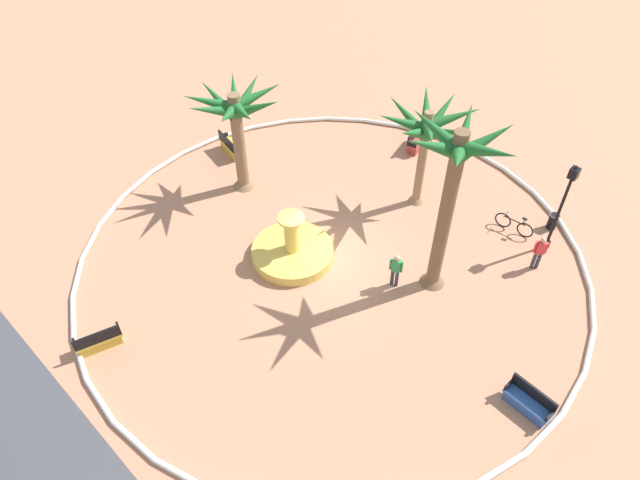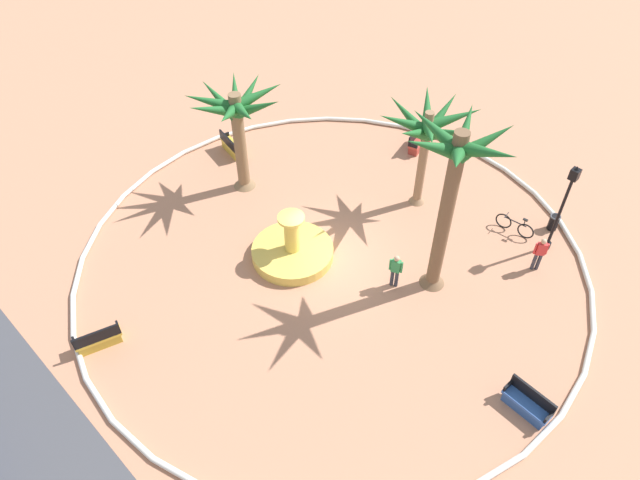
{
  "view_description": "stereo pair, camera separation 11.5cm",
  "coord_description": "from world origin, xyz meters",
  "views": [
    {
      "loc": [
        -10.9,
        11.98,
        17.05
      ],
      "look_at": [
        0.36,
        0.31,
        1.0
      ],
      "focal_mm": 32.48,
      "sensor_mm": 36.0,
      "label": 1
    },
    {
      "loc": [
        -10.99,
        11.9,
        17.05
      ],
      "look_at": [
        0.36,
        0.31,
        1.0
      ],
      "focal_mm": 32.48,
      "sensor_mm": 36.0,
      "label": 2
    }
  ],
  "objects": [
    {
      "name": "ground_plane",
      "position": [
        0.0,
        0.0,
        0.0
      ],
      "size": [
        80.0,
        80.0,
        0.0
      ],
      "primitive_type": "plane",
      "color": "tan"
    },
    {
      "name": "plaza_curb",
      "position": [
        0.0,
        0.0,
        0.1
      ],
      "size": [
        20.38,
        20.38,
        0.2
      ],
      "primitive_type": "torus",
      "color": "silver",
      "rests_on": "ground"
    },
    {
      "name": "fountain",
      "position": [
        1.21,
        1.04,
        0.31
      ],
      "size": [
        3.31,
        3.31,
        2.17
      ],
      "color": "gold",
      "rests_on": "ground"
    },
    {
      "name": "palm_tree_near_fountain",
      "position": [
        6.09,
        -0.54,
        3.75
      ],
      "size": [
        4.08,
        4.16,
        5.03
      ],
      "color": "brown",
      "rests_on": "ground"
    },
    {
      "name": "palm_tree_by_curb",
      "position": [
        -3.71,
        -1.76,
        5.13
      ],
      "size": [
        3.91,
        3.64,
        7.24
      ],
      "color": "brown",
      "rests_on": "ground"
    },
    {
      "name": "palm_tree_mid_plaza",
      "position": [
        -0.31,
        -5.2,
        3.83
      ],
      "size": [
        4.09,
        4.14,
        4.9
      ],
      "color": "#8E6B4C",
      "rests_on": "ground"
    },
    {
      "name": "bench_east",
      "position": [
        -9.11,
        0.55,
        0.35
      ],
      "size": [
        1.63,
        0.6,
        1.0
      ],
      "color": "#335BA8",
      "rests_on": "ground"
    },
    {
      "name": "bench_west",
      "position": [
        8.45,
        -1.77,
        0.35
      ],
      "size": [
        1.67,
        0.82,
        1.0
      ],
      "color": "gold",
      "rests_on": "ground"
    },
    {
      "name": "bench_north",
      "position": [
        2.19,
        -8.51,
        0.35
      ],
      "size": [
        0.88,
        1.67,
        1.0
      ],
      "color": "#B73D33",
      "rests_on": "ground"
    },
    {
      "name": "bench_southeast",
      "position": [
        2.88,
        8.81,
        0.35
      ],
      "size": [
        0.98,
        1.68,
        1.0
      ],
      "color": "gold",
      "rests_on": "ground"
    },
    {
      "name": "lamppost",
      "position": [
        -5.93,
        -6.65,
        2.46
      ],
      "size": [
        0.32,
        0.32,
        4.2
      ],
      "color": "black",
      "rests_on": "ground"
    },
    {
      "name": "trash_bin",
      "position": [
        -5.52,
        -7.83,
        0.39
      ],
      "size": [
        0.46,
        0.46,
        0.73
      ],
      "color": "black",
      "rests_on": "ground"
    },
    {
      "name": "bicycle_red_frame",
      "position": [
        -4.45,
        -6.48,
        0.38
      ],
      "size": [
        1.72,
        0.44,
        0.94
      ],
      "color": "black",
      "rests_on": "ground"
    },
    {
      "name": "person_cyclist_helmet",
      "position": [
        -6.17,
        -5.23,
        0.92
      ],
      "size": [
        0.43,
        0.37,
        1.64
      ],
      "color": "#33333D",
      "rests_on": "ground"
    },
    {
      "name": "person_cyclist_photo",
      "position": [
        -2.71,
        -0.63,
        0.9
      ],
      "size": [
        0.49,
        0.32,
        1.6
      ],
      "color": "#33333D",
      "rests_on": "ground"
    }
  ]
}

